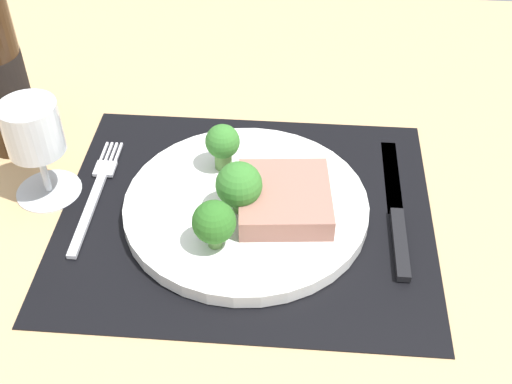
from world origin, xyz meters
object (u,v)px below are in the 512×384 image
(plate, at_px, (246,207))
(wine_glass, at_px, (34,136))
(fork, at_px, (96,193))
(steak, at_px, (285,199))
(knife, at_px, (397,215))

(plate, xyz_separation_m, wine_glass, (-0.23, 0.02, 0.07))
(plate, distance_m, fork, 0.17)
(steak, bearing_deg, knife, 5.24)
(fork, bearing_deg, knife, 0.15)
(wine_glass, bearing_deg, steak, -5.23)
(plate, relative_size, steak, 2.58)
(steak, distance_m, knife, 0.13)
(fork, xyz_separation_m, knife, (0.34, -0.01, 0.00))
(plate, relative_size, fork, 1.40)
(knife, relative_size, wine_glass, 1.91)
(steak, relative_size, wine_glass, 0.87)
(fork, relative_size, wine_glass, 1.59)
(steak, bearing_deg, wine_glass, 174.77)
(steak, bearing_deg, fork, 174.64)
(plate, distance_m, wine_glass, 0.24)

